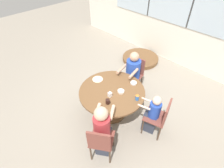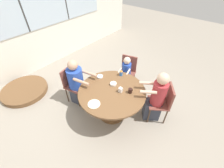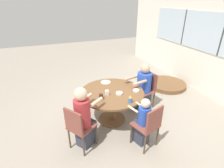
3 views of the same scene
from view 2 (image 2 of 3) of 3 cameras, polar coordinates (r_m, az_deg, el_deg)
The scene contains 16 objects.
ground_plane at distance 3.50m, azimuth 0.00°, elevation -11.07°, with size 16.00×16.00×0.00m, color gray.
wall_back_with_windows at distance 4.76m, azimuth -29.98°, elevation 19.79°, with size 8.40×0.08×2.80m.
dining_table at distance 3.07m, azimuth 0.00°, elevation -4.56°, with size 1.35×1.35×0.72m.
chair_for_woman_green_shirt at distance 3.57m, azimuth -15.02°, elevation 0.77°, with size 0.47×0.47×0.88m.
chair_for_man_blue_shirt at distance 3.21m, azimuth 19.04°, elevation -5.94°, with size 0.56×0.56×0.88m.
chair_for_toddler at distance 3.85m, azimuth 6.04°, elevation 5.43°, with size 0.50×0.50×0.88m.
person_woman_green_shirt at distance 3.49m, azimuth -12.85°, elevation -0.29°, with size 0.45×0.67×1.15m.
person_man_blue_shirt at distance 3.15m, azimuth 16.33°, elevation -5.47°, with size 0.52×0.57×1.20m.
person_toddler at distance 3.77m, azimuth 5.21°, elevation 3.12°, with size 0.44×0.32×0.97m.
coffee_mug at distance 2.92m, azimuth 6.99°, elevation -2.51°, with size 0.08×0.08×0.10m.
sippy_cup at distance 3.31m, azimuth 3.48°, elevation 4.38°, with size 0.07×0.07×0.14m.
milk_carton_small at distance 2.92m, azimuth 3.25°, elevation -2.24°, with size 0.07×0.07×0.10m.
bowl_white_shallow at distance 3.09m, azimuth 0.50°, elevation 0.04°, with size 0.14×0.14×0.04m.
bowl_cereal at distance 3.29m, azimuth -4.62°, elevation 2.88°, with size 0.13×0.13×0.03m.
plate_tortillas at distance 2.74m, azimuth -6.87°, elevation -7.57°, with size 0.23×0.23×0.01m.
folded_table_stack at distance 4.54m, azimuth -30.27°, elevation -2.10°, with size 1.14×1.14×0.12m.
Camera 2 is at (-1.65, -1.36, 2.78)m, focal length 24.00 mm.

